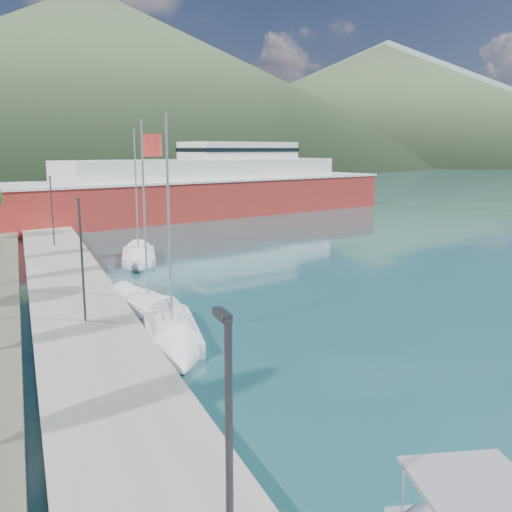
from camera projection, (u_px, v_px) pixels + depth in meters
name	position (u px, v px, depth m)	size (l,w,h in m)	color
ground	(74.00, 191.00, 127.57)	(1400.00, 1400.00, 0.00)	#1C4C52
quay	(67.00, 280.00, 38.84)	(5.00, 88.00, 0.80)	gray
hills_far	(159.00, 85.00, 618.00)	(1480.00, 900.00, 180.00)	slate
hills_near	(186.00, 89.00, 384.56)	(1010.00, 520.00, 115.00)	#3F5432
lamp_posts	(79.00, 252.00, 28.66)	(0.15, 45.73, 6.06)	#2D2D33
sailboat_near	(176.00, 347.00, 25.96)	(3.65, 8.48, 11.79)	silver
sailboat_mid	(161.00, 312.00, 31.67)	(4.26, 8.38, 11.67)	silver
sailboat_far	(139.00, 262.00, 45.51)	(4.06, 8.39, 11.84)	silver
ferry	(206.00, 190.00, 80.00)	(59.93, 27.90, 11.67)	#A52721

